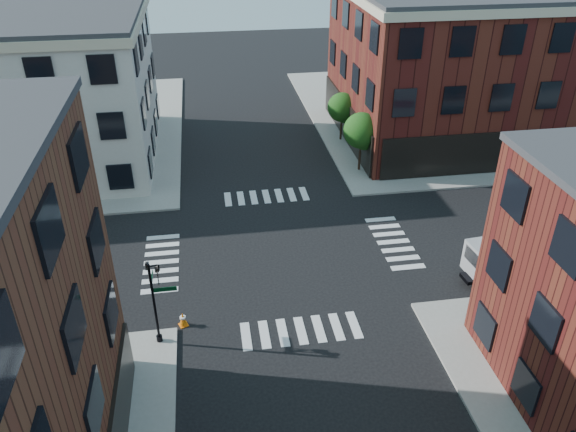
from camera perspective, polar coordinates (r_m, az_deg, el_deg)
The scene contains 9 objects.
ground at distance 33.57m, azimuth -0.76°, elevation -3.64°, with size 120.00×120.00×0.00m, color black.
sidewalk_ne at distance 57.65m, azimuth 17.50°, elevation 10.08°, with size 30.00×30.00×0.15m, color gray.
sidewalk_nw at distance 54.78m, azimuth -26.71°, elevation 7.14°, with size 30.00×30.00×0.15m, color gray.
building_ne at distance 51.50m, azimuth 20.33°, elevation 14.23°, with size 25.00×16.00×12.00m, color #431210.
tree_near at distance 42.21m, azimuth 7.55°, elevation 8.42°, with size 2.69×2.69×4.49m.
tree_far at distance 47.72m, azimuth 5.59°, elevation 10.79°, with size 2.43×2.43×4.07m.
signal_pole at distance 26.42m, azimuth -13.38°, elevation -7.70°, with size 1.29×1.24×4.60m.
box_truck at distance 33.52m, azimuth 23.76°, elevation -3.12°, with size 7.44×2.86×3.30m.
traffic_cone at distance 28.64m, azimuth -10.63°, elevation -10.28°, with size 0.55×0.55×0.78m.
Camera 1 is at (-3.85, -27.53, 18.82)m, focal length 35.00 mm.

